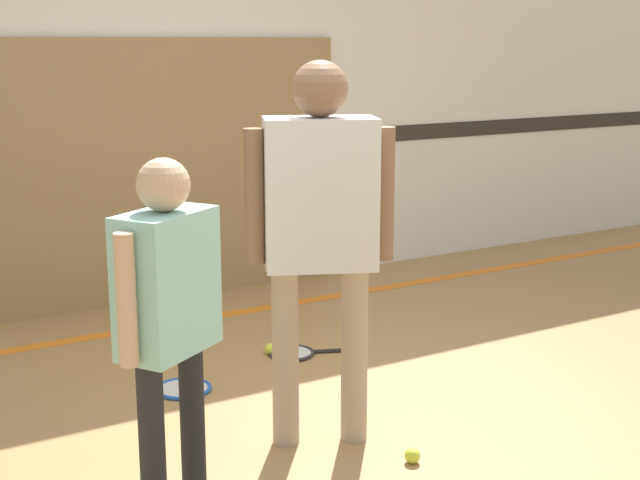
# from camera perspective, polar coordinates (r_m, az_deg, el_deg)

# --- Properties ---
(ground_plane) EXTENTS (16.00, 16.00, 0.00)m
(ground_plane) POSITION_cam_1_polar(r_m,az_deg,el_deg) (4.24, 1.76, -11.41)
(ground_plane) COLOR #A87F4C
(wall_back) EXTENTS (16.00, 0.07, 3.20)m
(wall_back) POSITION_cam_1_polar(r_m,az_deg,el_deg) (6.03, -10.72, 11.19)
(wall_back) COLOR silver
(wall_back) RESTS_ON ground_plane
(wall_panel) EXTENTS (2.57, 0.05, 1.75)m
(wall_panel) POSITION_cam_1_polar(r_m,az_deg,el_deg) (6.05, -9.92, 4.36)
(wall_panel) COLOR #93754C
(wall_panel) RESTS_ON ground_plane
(floor_stripe) EXTENTS (14.40, 0.10, 0.01)m
(floor_stripe) POSITION_cam_1_polar(r_m,az_deg,el_deg) (5.71, -7.87, -5.03)
(floor_stripe) COLOR orange
(floor_stripe) RESTS_ON ground_plane
(person_instructor) EXTENTS (0.58, 0.42, 1.65)m
(person_instructor) POSITION_cam_1_polar(r_m,az_deg,el_deg) (3.71, 0.00, 1.70)
(person_instructor) COLOR tan
(person_instructor) RESTS_ON ground_plane
(person_student_left) EXTENTS (0.44, 0.37, 1.34)m
(person_student_left) POSITION_cam_1_polar(r_m,az_deg,el_deg) (3.19, -9.72, -3.89)
(person_student_left) COLOR #232328
(person_student_left) RESTS_ON ground_plane
(racket_spare_on_floor) EXTENTS (0.50, 0.34, 0.03)m
(racket_spare_on_floor) POSITION_cam_1_polar(r_m,az_deg,el_deg) (5.05, -1.58, -7.23)
(racket_spare_on_floor) COLOR #28282D
(racket_spare_on_floor) RESTS_ON ground_plane
(racket_second_spare) EXTENTS (0.34, 0.54, 0.03)m
(racket_second_spare) POSITION_cam_1_polar(r_m,az_deg,el_deg) (4.59, -8.68, -9.47)
(racket_second_spare) COLOR blue
(racket_second_spare) RESTS_ON ground_plane
(tennis_ball_near_instructor) EXTENTS (0.07, 0.07, 0.07)m
(tennis_ball_near_instructor) POSITION_cam_1_polar(r_m,az_deg,el_deg) (3.84, 5.89, -13.57)
(tennis_ball_near_instructor) COLOR #CCE038
(tennis_ball_near_instructor) RESTS_ON ground_plane
(tennis_ball_by_spare_racket) EXTENTS (0.07, 0.07, 0.07)m
(tennis_ball_by_spare_racket) POSITION_cam_1_polar(r_m,az_deg,el_deg) (5.05, -3.19, -6.98)
(tennis_ball_by_spare_racket) COLOR #CCE038
(tennis_ball_by_spare_racket) RESTS_ON ground_plane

